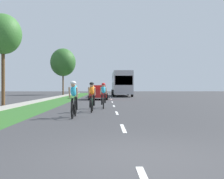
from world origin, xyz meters
TOP-DOWN VIEW (x-y plane):
  - ground_plane at (0.00, 20.00)m, footprint 120.00×120.00m
  - grass_verge at (-5.07, 20.00)m, footprint 2.54×70.00m
  - sidewalk_concrete at (-6.96, 20.00)m, footprint 1.25×70.00m
  - lane_markings_center at (0.00, 24.00)m, footprint 0.12×52.71m
  - cyclist_lead at (-1.94, 6.73)m, footprint 0.42×1.72m
  - cyclist_trailing at (-1.29, 9.35)m, footprint 0.42×1.72m
  - cyclist_distant at (-0.71, 11.75)m, footprint 0.42×1.72m
  - sedan_red at (-1.36, 23.92)m, footprint 1.98×4.30m
  - bus_silver at (1.71, 35.06)m, footprint 2.78×11.60m
  - street_tree_near at (-7.81, 14.22)m, footprint 2.57×2.57m
  - street_tree_far at (-7.91, 41.34)m, footprint 4.30×4.30m

SIDE VIEW (x-z plane):
  - ground_plane at x=0.00m, z-range 0.00..0.00m
  - grass_verge at x=-5.07m, z-range 0.00..0.01m
  - lane_markings_center at x=0.00m, z-range 0.00..0.01m
  - sidewalk_concrete at x=-6.96m, z-range -0.05..0.06m
  - sedan_red at x=-1.36m, z-range 0.01..1.53m
  - cyclist_lead at x=-1.94m, z-range 0.02..1.60m
  - cyclist_trailing at x=-1.29m, z-range 0.02..1.60m
  - cyclist_distant at x=-0.71m, z-range 0.02..1.60m
  - bus_silver at x=1.71m, z-range 0.24..3.72m
  - street_tree_near at x=-7.81m, z-range 1.79..8.27m
  - street_tree_far at x=-7.91m, z-range 1.59..9.52m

